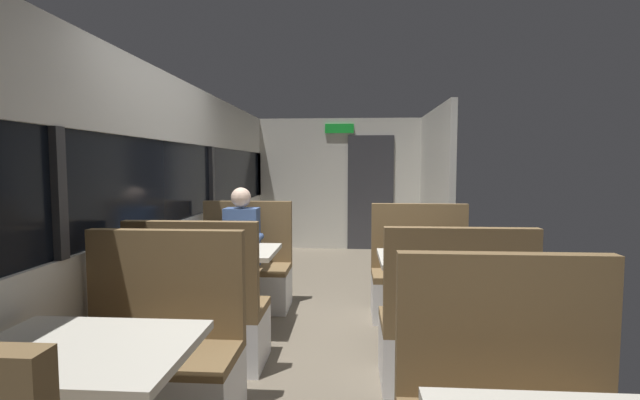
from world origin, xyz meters
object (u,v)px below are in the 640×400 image
(dining_table_near_window, at_px, (82,370))
(bench_near_window_facing_entry, at_px, (156,368))
(bench_mid_window_facing_end, at_px, (200,322))
(dining_table_mid_window, at_px, (226,261))
(seated_passenger, at_px, (243,258))
(bench_rear_aisle_facing_end, at_px, (453,339))
(bench_mid_window_facing_entry, at_px, (245,276))
(bench_rear_aisle_facing_entry, at_px, (421,284))
(dining_table_rear_aisle, at_px, (434,269))

(dining_table_near_window, relative_size, bench_near_window_facing_entry, 0.82)
(bench_near_window_facing_entry, xyz_separation_m, bench_mid_window_facing_end, (0.00, 0.76, 0.00))
(dining_table_mid_window, xyz_separation_m, seated_passenger, (0.00, 0.63, -0.10))
(dining_table_near_window, distance_m, bench_rear_aisle_facing_end, 2.21)
(dining_table_near_window, xyz_separation_m, bench_rear_aisle_facing_end, (1.79, 1.26, -0.31))
(bench_mid_window_facing_entry, relative_size, bench_rear_aisle_facing_end, 1.00)
(bench_mid_window_facing_entry, height_order, bench_rear_aisle_facing_entry, same)
(dining_table_rear_aisle, distance_m, seated_passenger, 1.97)
(dining_table_near_window, distance_m, seated_passenger, 2.79)
(dining_table_mid_window, distance_m, bench_mid_window_facing_entry, 0.77)
(bench_near_window_facing_entry, bearing_deg, bench_mid_window_facing_entry, 90.00)
(bench_near_window_facing_entry, bearing_deg, bench_rear_aisle_facing_end, 17.31)
(bench_rear_aisle_facing_end, bearing_deg, bench_mid_window_facing_entry, 138.23)
(bench_mid_window_facing_entry, bearing_deg, seated_passenger, -90.00)
(bench_rear_aisle_facing_end, distance_m, bench_rear_aisle_facing_entry, 1.40)
(seated_passenger, bearing_deg, dining_table_rear_aisle, -24.80)
(dining_table_mid_window, height_order, dining_table_rear_aisle, same)
(bench_mid_window_facing_entry, bearing_deg, bench_near_window_facing_entry, -90.00)
(bench_near_window_facing_entry, height_order, bench_mid_window_facing_entry, same)
(bench_mid_window_facing_end, bearing_deg, seated_passenger, 90.00)
(dining_table_near_window, bearing_deg, dining_table_rear_aisle, 47.55)
(bench_mid_window_facing_end, height_order, bench_rear_aisle_facing_end, same)
(bench_rear_aisle_facing_entry, bearing_deg, bench_mid_window_facing_entry, 173.62)
(bench_mid_window_facing_entry, xyz_separation_m, dining_table_rear_aisle, (1.79, -0.90, 0.31))
(bench_near_window_facing_entry, distance_m, seated_passenger, 2.09)
(dining_table_near_window, height_order, bench_mid_window_facing_end, bench_mid_window_facing_end)
(bench_near_window_facing_entry, distance_m, bench_rear_aisle_facing_end, 1.87)
(dining_table_near_window, height_order, bench_near_window_facing_entry, bench_near_window_facing_entry)
(bench_rear_aisle_facing_end, bearing_deg, dining_table_near_window, -144.92)
(bench_near_window_facing_entry, xyz_separation_m, bench_rear_aisle_facing_entry, (1.79, 1.96, 0.00))
(dining_table_mid_window, height_order, bench_mid_window_facing_end, bench_mid_window_facing_end)
(bench_near_window_facing_entry, height_order, bench_rear_aisle_facing_end, same)
(dining_table_rear_aisle, xyz_separation_m, seated_passenger, (-1.79, 0.83, -0.10))
(bench_mid_window_facing_entry, distance_m, dining_table_rear_aisle, 2.03)
(bench_near_window_facing_entry, xyz_separation_m, bench_mid_window_facing_entry, (0.00, 2.16, 0.00))
(bench_rear_aisle_facing_entry, bearing_deg, dining_table_near_window, -123.98)
(bench_rear_aisle_facing_end, bearing_deg, bench_rear_aisle_facing_entry, 90.00)
(bench_near_window_facing_entry, relative_size, dining_table_mid_window, 1.22)
(bench_mid_window_facing_end, distance_m, seated_passenger, 1.34)
(dining_table_rear_aisle, relative_size, bench_rear_aisle_facing_entry, 0.82)
(dining_table_mid_window, relative_size, bench_mid_window_facing_entry, 0.82)
(dining_table_mid_window, xyz_separation_m, bench_mid_window_facing_entry, (0.00, 0.70, -0.31))
(dining_table_rear_aisle, height_order, seated_passenger, seated_passenger)
(bench_mid_window_facing_end, distance_m, bench_mid_window_facing_entry, 1.40)
(dining_table_near_window, xyz_separation_m, seated_passenger, (0.00, 2.78, -0.10))
(dining_table_mid_window, distance_m, seated_passenger, 0.64)
(dining_table_mid_window, bearing_deg, bench_mid_window_facing_entry, 90.00)
(dining_table_mid_window, height_order, bench_rear_aisle_facing_entry, bench_rear_aisle_facing_entry)
(dining_table_rear_aisle, bearing_deg, dining_table_mid_window, 173.62)
(dining_table_mid_window, xyz_separation_m, bench_rear_aisle_facing_entry, (1.79, 0.50, -0.31))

